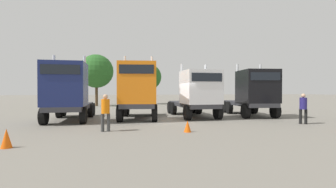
{
  "coord_description": "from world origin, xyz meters",
  "views": [
    {
      "loc": [
        -3.47,
        -15.4,
        1.99
      ],
      "look_at": [
        0.05,
        2.1,
        1.74
      ],
      "focal_mm": 25.01,
      "sensor_mm": 36.0,
      "label": 1
    }
  ],
  "objects_px": {
    "visitor_in_hivis": "(105,110)",
    "traffic_cone_near": "(188,126)",
    "semi_truck_white": "(197,94)",
    "visitor_with_camera": "(303,106)",
    "semi_truck_black": "(254,92)",
    "semi_truck_orange": "(138,91)",
    "traffic_cone_mid": "(6,138)",
    "semi_truck_navy": "(68,92)"
  },
  "relations": [
    {
      "from": "visitor_in_hivis",
      "to": "traffic_cone_near",
      "type": "xyz_separation_m",
      "value": [
        3.88,
        -0.94,
        -0.78
      ]
    },
    {
      "from": "semi_truck_white",
      "to": "visitor_with_camera",
      "type": "xyz_separation_m",
      "value": [
        5.24,
        -4.24,
        -0.72
      ]
    },
    {
      "from": "visitor_with_camera",
      "to": "traffic_cone_near",
      "type": "relative_size",
      "value": 3.27
    },
    {
      "from": "semi_truck_black",
      "to": "semi_truck_orange",
      "type": "bearing_deg",
      "value": -81.28
    },
    {
      "from": "semi_truck_black",
      "to": "traffic_cone_near",
      "type": "relative_size",
      "value": 11.01
    },
    {
      "from": "visitor_in_hivis",
      "to": "visitor_with_camera",
      "type": "height_order",
      "value": "same"
    },
    {
      "from": "semi_truck_black",
      "to": "visitor_with_camera",
      "type": "xyz_separation_m",
      "value": [
        0.7,
        -4.18,
        -0.81
      ]
    },
    {
      "from": "traffic_cone_near",
      "to": "traffic_cone_mid",
      "type": "distance_m",
      "value": 7.27
    },
    {
      "from": "visitor_in_hivis",
      "to": "visitor_with_camera",
      "type": "xyz_separation_m",
      "value": [
        11.42,
        0.32,
        0.0
      ]
    },
    {
      "from": "semi_truck_white",
      "to": "visitor_in_hivis",
      "type": "height_order",
      "value": "semi_truck_white"
    },
    {
      "from": "traffic_cone_mid",
      "to": "semi_truck_white",
      "type": "bearing_deg",
      "value": 37.88
    },
    {
      "from": "semi_truck_orange",
      "to": "traffic_cone_near",
      "type": "xyz_separation_m",
      "value": [
        1.99,
        -5.21,
        -1.71
      ]
    },
    {
      "from": "semi_truck_orange",
      "to": "semi_truck_white",
      "type": "bearing_deg",
      "value": 100.96
    },
    {
      "from": "semi_truck_orange",
      "to": "visitor_in_hivis",
      "type": "xyz_separation_m",
      "value": [
        -1.89,
        -4.26,
        -0.93
      ]
    },
    {
      "from": "semi_truck_black",
      "to": "visitor_in_hivis",
      "type": "bearing_deg",
      "value": -60.04
    },
    {
      "from": "semi_truck_black",
      "to": "traffic_cone_near",
      "type": "height_order",
      "value": "semi_truck_black"
    },
    {
      "from": "semi_truck_black",
      "to": "visitor_in_hivis",
      "type": "xyz_separation_m",
      "value": [
        -10.72,
        -4.5,
        -0.81
      ]
    },
    {
      "from": "visitor_with_camera",
      "to": "traffic_cone_mid",
      "type": "bearing_deg",
      "value": -45.81
    },
    {
      "from": "semi_truck_orange",
      "to": "traffic_cone_mid",
      "type": "height_order",
      "value": "semi_truck_orange"
    },
    {
      "from": "semi_truck_orange",
      "to": "visitor_with_camera",
      "type": "distance_m",
      "value": 10.36
    },
    {
      "from": "semi_truck_white",
      "to": "traffic_cone_mid",
      "type": "xyz_separation_m",
      "value": [
        -9.35,
        -7.27,
        -1.44
      ]
    },
    {
      "from": "semi_truck_navy",
      "to": "traffic_cone_near",
      "type": "xyz_separation_m",
      "value": [
        6.47,
        -5.0,
        -1.63
      ]
    },
    {
      "from": "semi_truck_black",
      "to": "semi_truck_white",
      "type": "bearing_deg",
      "value": -83.51
    },
    {
      "from": "semi_truck_navy",
      "to": "visitor_in_hivis",
      "type": "bearing_deg",
      "value": 32.3
    },
    {
      "from": "semi_truck_navy",
      "to": "traffic_cone_mid",
      "type": "bearing_deg",
      "value": -5.12
    },
    {
      "from": "traffic_cone_near",
      "to": "traffic_cone_mid",
      "type": "xyz_separation_m",
      "value": [
        -7.05,
        -1.77,
        0.06
      ]
    },
    {
      "from": "semi_truck_navy",
      "to": "semi_truck_orange",
      "type": "distance_m",
      "value": 4.48
    },
    {
      "from": "semi_truck_orange",
      "to": "traffic_cone_mid",
      "type": "xyz_separation_m",
      "value": [
        -5.05,
        -6.98,
        -1.65
      ]
    },
    {
      "from": "semi_truck_orange",
      "to": "traffic_cone_mid",
      "type": "relative_size",
      "value": 8.75
    },
    {
      "from": "semi_truck_navy",
      "to": "visitor_in_hivis",
      "type": "xyz_separation_m",
      "value": [
        2.59,
        -4.05,
        -0.85
      ]
    },
    {
      "from": "visitor_in_hivis",
      "to": "visitor_with_camera",
      "type": "relative_size",
      "value": 1.0
    },
    {
      "from": "semi_truck_white",
      "to": "visitor_in_hivis",
      "type": "xyz_separation_m",
      "value": [
        -6.18,
        -4.55,
        -0.72
      ]
    },
    {
      "from": "semi_truck_white",
      "to": "semi_truck_black",
      "type": "relative_size",
      "value": 1.03
    },
    {
      "from": "semi_truck_black",
      "to": "visitor_with_camera",
      "type": "height_order",
      "value": "semi_truck_black"
    },
    {
      "from": "semi_truck_orange",
      "to": "visitor_with_camera",
      "type": "bearing_deg",
      "value": 74.59
    },
    {
      "from": "semi_truck_white",
      "to": "traffic_cone_mid",
      "type": "height_order",
      "value": "semi_truck_white"
    },
    {
      "from": "semi_truck_white",
      "to": "semi_truck_navy",
      "type": "bearing_deg",
      "value": -88.17
    },
    {
      "from": "semi_truck_white",
      "to": "semi_truck_black",
      "type": "xyz_separation_m",
      "value": [
        4.53,
        -0.05,
        0.08
      ]
    },
    {
      "from": "visitor_with_camera",
      "to": "visitor_in_hivis",
      "type": "bearing_deg",
      "value": -55.98
    },
    {
      "from": "semi_truck_black",
      "to": "visitor_with_camera",
      "type": "distance_m",
      "value": 4.32
    },
    {
      "from": "traffic_cone_near",
      "to": "semi_truck_black",
      "type": "bearing_deg",
      "value": 38.53
    },
    {
      "from": "semi_truck_navy",
      "to": "traffic_cone_mid",
      "type": "xyz_separation_m",
      "value": [
        -0.57,
        -6.77,
        -1.57
      ]
    }
  ]
}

